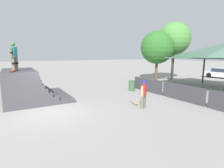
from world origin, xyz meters
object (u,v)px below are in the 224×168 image
parked_car_white (222,73)px  skater_on_deck (14,54)px  tree_beside_pavilion (174,39)px  trash_bin (132,86)px  skateboard_on_ground (135,103)px  bystander_walking (144,92)px  skateboard_on_deck (13,71)px  tree_far_back (157,47)px

parked_car_white → skater_on_deck: bearing=-94.5°
tree_beside_pavilion → trash_bin: size_ratio=7.80×
skater_on_deck → skateboard_on_ground: bearing=85.3°
bystander_walking → tree_beside_pavilion: (-7.01, 10.26, 3.82)m
skateboard_on_deck → tree_beside_pavilion: size_ratio=0.13×
tree_far_back → parked_car_white: size_ratio=1.31×
skateboard_on_deck → tree_far_back: (-3.37, 14.15, 1.67)m
trash_bin → tree_far_back: bearing=118.5°
bystander_walking → trash_bin: (-4.21, 2.31, -0.51)m
tree_far_back → parked_car_white: (2.48, 8.90, -3.14)m
skateboard_on_deck → tree_far_back: 14.64m
tree_far_back → bystander_walking: bearing=-47.6°
bystander_walking → tree_far_back: bearing=12.4°
skateboard_on_ground → trash_bin: 4.00m
parked_car_white → bystander_walking: bearing=-79.5°
bystander_walking → parked_car_white: (-4.81, 16.89, -0.33)m
skateboard_on_ground → trash_bin: size_ratio=0.95×
skateboard_on_ground → tree_far_back: bearing=145.1°
skater_on_deck → skateboard_on_deck: size_ratio=1.93×
tree_beside_pavilion → bystander_walking: bearing=-55.7°
bystander_walking → skater_on_deck: bearing=113.7°
tree_far_back → trash_bin: size_ratio=6.56×
trash_bin → parked_car_white: 14.59m
tree_beside_pavilion → tree_far_back: bearing=-97.2°
bystander_walking → parked_car_white: bearing=-14.1°
skater_on_deck → trash_bin: skater_on_deck is taller
skateboard_on_deck → tree_beside_pavilion: tree_beside_pavilion is taller
tree_far_back → trash_bin: (3.08, -5.67, -3.32)m
parked_car_white → trash_bin: bearing=-93.1°
skateboard_on_ground → parked_car_white: (-3.90, 16.80, 0.54)m
tree_far_back → skateboard_on_deck: bearing=-76.6°
skateboard_on_ground → tree_beside_pavilion: (-6.10, 10.17, 4.70)m
skateboard_on_deck → tree_beside_pavilion: bearing=122.1°
skater_on_deck → tree_beside_pavilion: size_ratio=0.25×
tree_far_back → skateboard_on_ground: bearing=-51.0°
trash_bin → skater_on_deck: bearing=-91.5°
bystander_walking → tree_far_back: (-7.30, 7.98, 2.81)m
bystander_walking → tree_beside_pavilion: tree_beside_pavilion is taller
tree_beside_pavilion → tree_far_back: 2.51m
bystander_walking → skateboard_on_ground: (-0.91, 0.09, -0.88)m
skater_on_deck → bystander_walking: (4.43, 6.04, -2.04)m
tree_beside_pavilion → trash_bin: bearing=-70.6°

